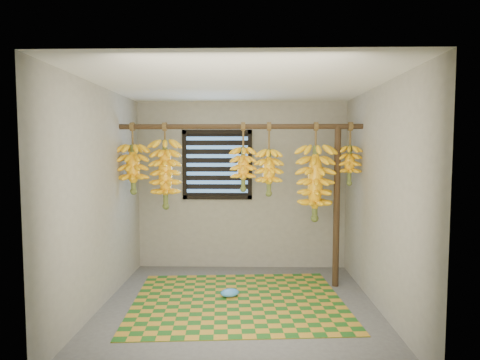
{
  "coord_description": "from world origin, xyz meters",
  "views": [
    {
      "loc": [
        0.11,
        -4.27,
        1.71
      ],
      "look_at": [
        0.0,
        0.55,
        1.35
      ],
      "focal_mm": 30.0,
      "sensor_mm": 36.0,
      "label": 1
    }
  ],
  "objects_px": {
    "banana_bunch_a": "(133,169)",
    "banana_bunch_c": "(243,169)",
    "banana_bunch_b": "(165,174)",
    "banana_bunch_f": "(350,165)",
    "plastic_bag": "(230,293)",
    "woven_mat": "(238,301)",
    "support_post": "(337,207)",
    "banana_bunch_e": "(315,183)",
    "banana_bunch_d": "(269,172)"
  },
  "relations": [
    {
      "from": "support_post",
      "to": "banana_bunch_d",
      "type": "relative_size",
      "value": 2.22
    },
    {
      "from": "plastic_bag",
      "to": "woven_mat",
      "type": "bearing_deg",
      "value": -48.53
    },
    {
      "from": "woven_mat",
      "to": "banana_bunch_e",
      "type": "xyz_separation_m",
      "value": [
        0.94,
        0.54,
        1.3
      ]
    },
    {
      "from": "banana_bunch_d",
      "to": "banana_bunch_f",
      "type": "bearing_deg",
      "value": 0.0
    },
    {
      "from": "banana_bunch_c",
      "to": "banana_bunch_e",
      "type": "relative_size",
      "value": 0.7
    },
    {
      "from": "woven_mat",
      "to": "plastic_bag",
      "type": "height_order",
      "value": "plastic_bag"
    },
    {
      "from": "banana_bunch_a",
      "to": "banana_bunch_c",
      "type": "height_order",
      "value": "same"
    },
    {
      "from": "plastic_bag",
      "to": "banana_bunch_a",
      "type": "height_order",
      "value": "banana_bunch_a"
    },
    {
      "from": "plastic_bag",
      "to": "banana_bunch_e",
      "type": "xyz_separation_m",
      "value": [
        1.04,
        0.43,
        1.25
      ]
    },
    {
      "from": "banana_bunch_d",
      "to": "banana_bunch_e",
      "type": "height_order",
      "value": "same"
    },
    {
      "from": "support_post",
      "to": "banana_bunch_b",
      "type": "relative_size",
      "value": 1.88
    },
    {
      "from": "support_post",
      "to": "banana_bunch_d",
      "type": "bearing_deg",
      "value": 180.0
    },
    {
      "from": "plastic_bag",
      "to": "banana_bunch_c",
      "type": "bearing_deg",
      "value": 70.89
    },
    {
      "from": "woven_mat",
      "to": "banana_bunch_c",
      "type": "height_order",
      "value": "banana_bunch_c"
    },
    {
      "from": "banana_bunch_c",
      "to": "banana_bunch_d",
      "type": "distance_m",
      "value": 0.32
    },
    {
      "from": "banana_bunch_b",
      "to": "banana_bunch_e",
      "type": "bearing_deg",
      "value": 0.0
    },
    {
      "from": "plastic_bag",
      "to": "banana_bunch_d",
      "type": "distance_m",
      "value": 1.52
    },
    {
      "from": "plastic_bag",
      "to": "support_post",
      "type": "bearing_deg",
      "value": 18.15
    },
    {
      "from": "banana_bunch_a",
      "to": "banana_bunch_c",
      "type": "xyz_separation_m",
      "value": [
        1.38,
        0.0,
        0.0
      ]
    },
    {
      "from": "woven_mat",
      "to": "banana_bunch_a",
      "type": "xyz_separation_m",
      "value": [
        -1.33,
        0.54,
        1.47
      ]
    },
    {
      "from": "plastic_bag",
      "to": "banana_bunch_b",
      "type": "relative_size",
      "value": 0.21
    },
    {
      "from": "support_post",
      "to": "banana_bunch_f",
      "type": "xyz_separation_m",
      "value": [
        0.15,
        0.0,
        0.53
      ]
    },
    {
      "from": "support_post",
      "to": "banana_bunch_f",
      "type": "height_order",
      "value": "banana_bunch_f"
    },
    {
      "from": "woven_mat",
      "to": "banana_bunch_f",
      "type": "relative_size",
      "value": 3.05
    },
    {
      "from": "woven_mat",
      "to": "banana_bunch_c",
      "type": "bearing_deg",
      "value": 84.85
    },
    {
      "from": "banana_bunch_b",
      "to": "banana_bunch_d",
      "type": "xyz_separation_m",
      "value": [
        1.29,
        -0.0,
        0.02
      ]
    },
    {
      "from": "support_post",
      "to": "banana_bunch_b",
      "type": "bearing_deg",
      "value": 180.0
    },
    {
      "from": "plastic_bag",
      "to": "banana_bunch_b",
      "type": "xyz_separation_m",
      "value": [
        -0.82,
        0.43,
        1.36
      ]
    },
    {
      "from": "banana_bunch_c",
      "to": "woven_mat",
      "type": "bearing_deg",
      "value": -95.15
    },
    {
      "from": "support_post",
      "to": "banana_bunch_c",
      "type": "relative_size",
      "value": 2.36
    },
    {
      "from": "woven_mat",
      "to": "banana_bunch_a",
      "type": "relative_size",
      "value": 2.68
    },
    {
      "from": "plastic_bag",
      "to": "banana_bunch_c",
      "type": "xyz_separation_m",
      "value": [
        0.15,
        0.43,
        1.42
      ]
    },
    {
      "from": "banana_bunch_c",
      "to": "banana_bunch_f",
      "type": "xyz_separation_m",
      "value": [
        1.31,
        0.0,
        0.05
      ]
    },
    {
      "from": "banana_bunch_d",
      "to": "banana_bunch_c",
      "type": "bearing_deg",
      "value": 180.0
    },
    {
      "from": "woven_mat",
      "to": "banana_bunch_f",
      "type": "bearing_deg",
      "value": 21.75
    },
    {
      "from": "banana_bunch_c",
      "to": "banana_bunch_f",
      "type": "height_order",
      "value": "same"
    },
    {
      "from": "banana_bunch_c",
      "to": "plastic_bag",
      "type": "bearing_deg",
      "value": -109.11
    },
    {
      "from": "banana_bunch_d",
      "to": "plastic_bag",
      "type": "bearing_deg",
      "value": -137.36
    },
    {
      "from": "banana_bunch_b",
      "to": "banana_bunch_d",
      "type": "distance_m",
      "value": 1.29
    },
    {
      "from": "banana_bunch_a",
      "to": "banana_bunch_d",
      "type": "xyz_separation_m",
      "value": [
        1.7,
        0.0,
        -0.04
      ]
    },
    {
      "from": "woven_mat",
      "to": "banana_bunch_f",
      "type": "height_order",
      "value": "banana_bunch_f"
    },
    {
      "from": "banana_bunch_b",
      "to": "banana_bunch_c",
      "type": "height_order",
      "value": "same"
    },
    {
      "from": "banana_bunch_a",
      "to": "banana_bunch_b",
      "type": "height_order",
      "value": "same"
    },
    {
      "from": "woven_mat",
      "to": "banana_bunch_e",
      "type": "distance_m",
      "value": 1.69
    },
    {
      "from": "plastic_bag",
      "to": "banana_bunch_f",
      "type": "distance_m",
      "value": 2.12
    },
    {
      "from": "banana_bunch_b",
      "to": "woven_mat",
      "type": "bearing_deg",
      "value": -30.49
    },
    {
      "from": "banana_bunch_b",
      "to": "banana_bunch_f",
      "type": "relative_size",
      "value": 1.38
    },
    {
      "from": "banana_bunch_a",
      "to": "banana_bunch_e",
      "type": "distance_m",
      "value": 2.28
    },
    {
      "from": "banana_bunch_a",
      "to": "banana_bunch_e",
      "type": "height_order",
      "value": "same"
    },
    {
      "from": "woven_mat",
      "to": "banana_bunch_b",
      "type": "bearing_deg",
      "value": 149.51
    }
  ]
}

